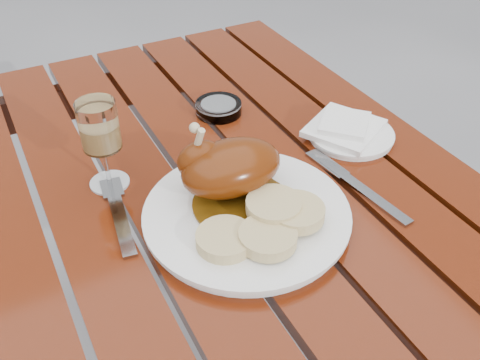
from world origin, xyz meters
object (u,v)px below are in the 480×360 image
wine_glass (103,145)px  side_plate (351,135)px  table (230,323)px  ashtray (219,108)px  dinner_plate (247,215)px

wine_glass → side_plate: size_ratio=0.97×
wine_glass → side_plate: (0.44, -0.08, -0.07)m
wine_glass → table: bearing=-29.0°
ashtray → wine_glass: bearing=-155.3°
table → wine_glass: 0.49m
ashtray → side_plate: bearing=-47.4°
dinner_plate → wine_glass: 0.26m
dinner_plate → ashtray: ashtray is taller
side_plate → dinner_plate: bearing=-158.5°
table → side_plate: size_ratio=7.47×
dinner_plate → wine_glass: bearing=130.6°
dinner_plate → side_plate: (0.28, 0.11, -0.00)m
dinner_plate → side_plate: 0.30m
dinner_plate → wine_glass: size_ratio=2.05×
table → dinner_plate: 0.40m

